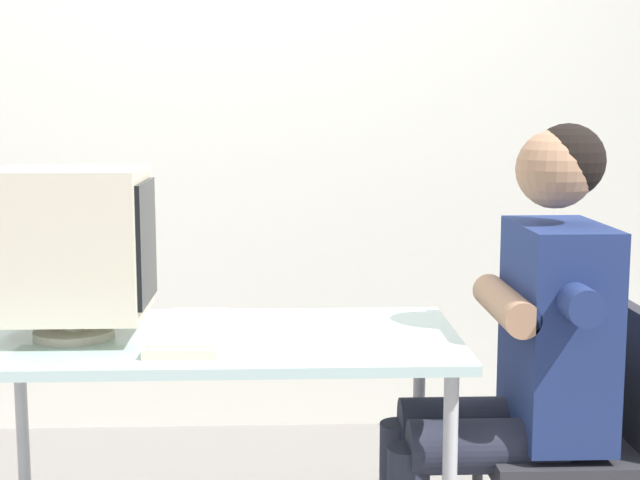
{
  "coord_description": "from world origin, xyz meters",
  "views": [
    {
      "loc": [
        0.18,
        -2.39,
        1.32
      ],
      "look_at": [
        0.28,
        0.0,
        0.97
      ],
      "focal_mm": 52.5,
      "sensor_mm": 36.0,
      "label": 1
    }
  ],
  "objects": [
    {
      "name": "desk",
      "position": [
        0.0,
        0.0,
        0.66
      ],
      "size": [
        1.28,
        0.63,
        0.72
      ],
      "color": "#B7B7BC",
      "rests_on": "ground_plane"
    },
    {
      "name": "office_chair",
      "position": [
        0.97,
        -0.04,
        0.46
      ],
      "size": [
        0.42,
        0.42,
        0.79
      ],
      "color": "#4C4C51",
      "rests_on": "ground_plane"
    },
    {
      "name": "wall_back",
      "position": [
        0.3,
        1.4,
        1.5
      ],
      "size": [
        8.0,
        0.1,
        3.0
      ],
      "primitive_type": "cube",
      "color": "silver",
      "rests_on": "ground_plane"
    },
    {
      "name": "crt_monitor",
      "position": [
        -0.36,
        -0.01,
        0.97
      ],
      "size": [
        0.38,
        0.32,
        0.44
      ],
      "color": "beige",
      "rests_on": "desk"
    },
    {
      "name": "keyboard",
      "position": [
        -0.06,
        -0.01,
        0.74
      ],
      "size": [
        0.2,
        0.46,
        0.03
      ],
      "color": "beige",
      "rests_on": "desk"
    },
    {
      "name": "person_seated",
      "position": [
        0.8,
        -0.04,
        0.69
      ],
      "size": [
        0.69,
        0.59,
        1.28
      ],
      "color": "navy",
      "rests_on": "ground_plane"
    }
  ]
}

